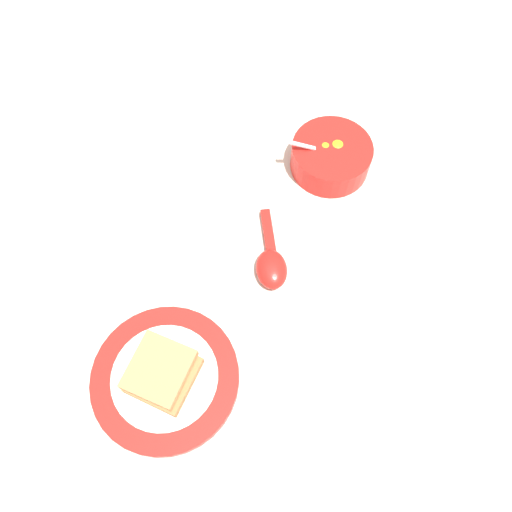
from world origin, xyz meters
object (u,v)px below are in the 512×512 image
at_px(toast_sandwich, 161,373).
at_px(soup_spoon, 271,263).
at_px(toast_plate, 165,378).
at_px(egg_bowl, 331,156).

height_order(toast_sandwich, soup_spoon, toast_sandwich).
xyz_separation_m(toast_plate, soup_spoon, (-0.18, -0.16, 0.01)).
relative_size(egg_bowl, toast_sandwich, 1.23).
bearing_deg(soup_spoon, egg_bowl, -126.30).
bearing_deg(egg_bowl, toast_plate, 47.42).
bearing_deg(toast_plate, egg_bowl, -132.58).
xyz_separation_m(egg_bowl, toast_plate, (0.32, 0.35, -0.02)).
bearing_deg(toast_sandwich, soup_spoon, -139.13).
height_order(toast_plate, toast_sandwich, toast_sandwich).
bearing_deg(toast_plate, toast_sandwich, -62.06).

